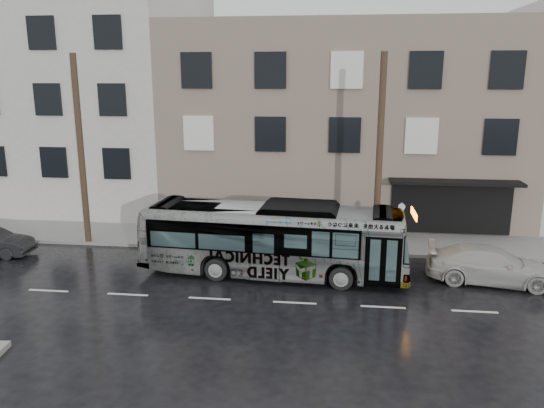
{
  "coord_description": "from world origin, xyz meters",
  "views": [
    {
      "loc": [
        4.49,
        -20.56,
        8.14
      ],
      "look_at": [
        1.77,
        2.5,
        2.5
      ],
      "focal_mm": 35.0,
      "sensor_mm": 36.0,
      "label": 1
    }
  ],
  "objects": [
    {
      "name": "white_sedan",
      "position": [
        10.88,
        0.45,
        0.73
      ],
      "size": [
        5.25,
        2.71,
        1.46
      ],
      "primitive_type": "imported",
      "rotation": [
        0.0,
        0.0,
        1.43
      ],
      "color": "#B3B2AA",
      "rests_on": "ground"
    },
    {
      "name": "utility_pole_rear",
      "position": [
        -7.5,
        3.3,
        4.65
      ],
      "size": [
        0.3,
        0.3,
        9.0
      ],
      "primitive_type": "cylinder",
      "color": "#4A3725",
      "rests_on": "sidewalk"
    },
    {
      "name": "building_taupe",
      "position": [
        5.0,
        12.7,
        5.5
      ],
      "size": [
        20.0,
        12.0,
        11.0
      ],
      "primitive_type": "cube",
      "color": "#7D6C60",
      "rests_on": "ground"
    },
    {
      "name": "sidewalk",
      "position": [
        0.0,
        4.9,
        0.07
      ],
      "size": [
        90.0,
        3.6,
        0.15
      ],
      "primitive_type": "cube",
      "color": "gray",
      "rests_on": "ground"
    },
    {
      "name": "ground",
      "position": [
        0.0,
        0.0,
        0.0
      ],
      "size": [
        120.0,
        120.0,
        0.0
      ],
      "primitive_type": "plane",
      "color": "black",
      "rests_on": "ground"
    },
    {
      "name": "building_grey",
      "position": [
        -18.0,
        14.2,
        8.0
      ],
      "size": [
        26.0,
        15.0,
        16.0
      ],
      "primitive_type": "cube",
      "color": "beige",
      "rests_on": "ground"
    },
    {
      "name": "utility_pole_front",
      "position": [
        6.5,
        3.3,
        4.65
      ],
      "size": [
        0.3,
        0.3,
        9.0
      ],
      "primitive_type": "cylinder",
      "color": "#4A3725",
      "rests_on": "sidewalk"
    },
    {
      "name": "bus",
      "position": [
        2.07,
        0.28,
        1.54
      ],
      "size": [
        11.22,
        3.41,
        3.08
      ],
      "primitive_type": "imported",
      "rotation": [
        0.0,
        0.0,
        1.5
      ],
      "color": "#B2B2B2",
      "rests_on": "ground"
    },
    {
      "name": "sign_post",
      "position": [
        7.6,
        3.3,
        1.35
      ],
      "size": [
        0.06,
        0.06,
        2.4
      ],
      "primitive_type": "cylinder",
      "color": "slate",
      "rests_on": "sidewalk"
    }
  ]
}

